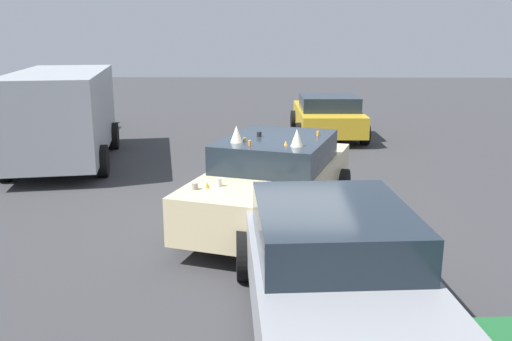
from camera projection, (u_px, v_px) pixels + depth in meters
The scene contains 6 objects.
ground_plane at pixel (274, 222), 9.29m from camera, with size 60.00×60.00×0.00m, color #38383A.
art_car_decorated at pixel (274, 179), 9.13m from camera, with size 4.76×3.04×1.70m.
parked_van_far_right at pixel (62, 113), 13.15m from camera, with size 5.36×2.94×2.22m.
parked_sedan_behind_left at pixel (54, 112), 16.89m from camera, with size 4.59×2.21×1.45m.
parked_sedan_far_left at pixel (333, 272), 5.70m from camera, with size 4.65×2.21×1.40m.
parked_sedan_row_back_far at pixel (328, 116), 16.60m from camera, with size 3.97×2.12×1.29m.
Camera 1 is at (-8.79, 0.15, 3.15)m, focal length 38.33 mm.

